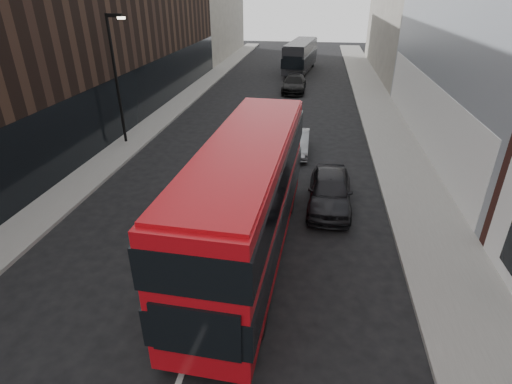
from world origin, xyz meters
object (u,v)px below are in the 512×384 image
at_px(red_bus, 247,196).
at_px(car_c, 294,84).
at_px(car_a, 330,190).
at_px(street_lamp, 117,72).
at_px(car_b, 297,143).
at_px(grey_bus, 301,55).

relative_size(red_bus, car_c, 2.18).
distance_m(car_a, car_c, 21.04).
bearing_deg(red_bus, street_lamp, 134.54).
bearing_deg(car_b, car_a, -74.87).
bearing_deg(street_lamp, car_b, 0.00).
xyz_separation_m(red_bus, car_a, (2.81, 4.03, -1.62)).
bearing_deg(street_lamp, grey_bus, 69.83).
bearing_deg(car_b, car_c, 93.40).
distance_m(street_lamp, car_a, 13.70).
bearing_deg(car_c, car_a, -81.84).
relative_size(car_a, car_c, 0.91).
distance_m(red_bus, car_c, 24.94).
bearing_deg(car_a, car_b, 107.65).
height_order(red_bus, grey_bus, red_bus).
xyz_separation_m(red_bus, car_c, (-0.03, 24.88, -1.66)).
xyz_separation_m(car_b, car_c, (-1.11, 14.85, 0.10)).
bearing_deg(red_bus, car_c, 92.64).
bearing_deg(street_lamp, car_a, -26.89).
height_order(car_a, car_b, car_a).
bearing_deg(car_a, red_bus, -123.24).
distance_m(red_bus, grey_bus, 34.59).
bearing_deg(grey_bus, street_lamp, -103.55).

